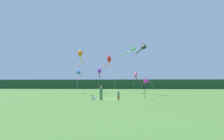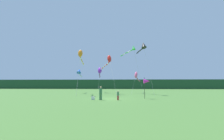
% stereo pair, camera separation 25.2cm
% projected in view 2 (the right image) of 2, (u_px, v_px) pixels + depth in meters
% --- Properties ---
extents(ground_plane, '(120.00, 120.00, 0.00)m').
position_uv_depth(ground_plane, '(110.00, 99.00, 22.47)').
color(ground_plane, '#477533').
extents(distant_treeline, '(108.00, 2.94, 4.06)m').
position_uv_depth(distant_treeline, '(117.00, 84.00, 67.40)').
color(distant_treeline, '#1E4228').
rests_on(distant_treeline, ground).
extents(person_adult, '(0.40, 0.40, 1.84)m').
position_uv_depth(person_adult, '(101.00, 92.00, 21.02)').
color(person_adult, '#3F724C').
rests_on(person_adult, ground).
extents(person_child, '(0.28, 0.28, 1.27)m').
position_uv_depth(person_child, '(118.00, 95.00, 20.80)').
color(person_child, '#B23338').
rests_on(person_child, ground).
extents(cooler_box, '(0.44, 0.38, 0.40)m').
position_uv_depth(cooler_box, '(93.00, 98.00, 21.29)').
color(cooler_box, silver).
rests_on(cooler_box, ground).
extents(banner_flag_pole, '(0.90, 0.70, 3.14)m').
position_uv_depth(banner_flag_pole, '(147.00, 81.00, 22.79)').
color(banner_flag_pole, black).
rests_on(banner_flag_pole, ground).
extents(kite_rainbow, '(2.96, 6.17, 5.19)m').
position_uv_depth(kite_rainbow, '(136.00, 76.00, 36.61)').
color(kite_rainbow, '#B2B2B2').
rests_on(kite_rainbow, ground).
extents(kite_purple, '(1.10, 7.43, 6.42)m').
position_uv_depth(kite_purple, '(100.00, 71.00, 37.96)').
color(kite_purple, '#B2B2B2').
rests_on(kite_purple, ground).
extents(kite_orange, '(1.10, 7.76, 8.71)m').
position_uv_depth(kite_orange, '(81.00, 55.00, 29.49)').
color(kite_orange, '#B2B2B2').
rests_on(kite_orange, ground).
extents(kite_blue, '(1.19, 7.61, 6.05)m').
position_uv_depth(kite_blue, '(79.00, 71.00, 36.37)').
color(kite_blue, '#B2B2B2').
rests_on(kite_blue, ground).
extents(kite_black, '(2.49, 6.65, 11.00)m').
position_uv_depth(kite_black, '(143.00, 46.00, 31.88)').
color(kite_black, '#B2B2B2').
rests_on(kite_black, ground).
extents(kite_green, '(4.79, 5.25, 11.08)m').
position_uv_depth(kite_green, '(132.00, 49.00, 35.42)').
color(kite_green, '#B2B2B2').
rests_on(kite_green, ground).
extents(kite_red, '(4.29, 9.13, 8.50)m').
position_uv_depth(kite_red, '(109.00, 60.00, 33.45)').
color(kite_red, '#B2B2B2').
rests_on(kite_red, ground).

